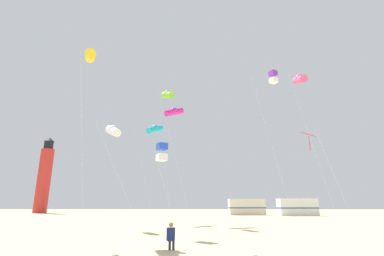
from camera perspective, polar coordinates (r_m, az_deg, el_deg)
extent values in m
cube|color=navy|center=(12.64, -4.34, -20.79)|extent=(0.34, 0.23, 0.52)
sphere|color=#9E704C|center=(12.61, -4.31, -19.08)|extent=(0.20, 0.20, 0.20)
cylinder|color=#2D2D38|center=(12.84, -3.88, -21.79)|extent=(0.14, 0.36, 0.13)
cylinder|color=#2D2D38|center=(13.02, -3.81, -22.72)|extent=(0.11, 0.11, 0.42)
cylinder|color=#2D2D38|center=(12.86, -4.64, -21.77)|extent=(0.14, 0.36, 0.13)
cylinder|color=#2D2D38|center=(13.04, -4.57, -22.70)|extent=(0.11, 0.11, 0.42)
cylinder|color=silver|center=(29.54, -5.40, -7.34)|extent=(1.32, 1.44, 11.89)
cylinder|color=#D826A5|center=(31.46, -3.70, 3.27)|extent=(2.31, 2.20, 1.48)
sphere|color=#D826A5|center=(31.51, -3.69, 3.53)|extent=(0.76, 0.76, 0.76)
cylinder|color=silver|center=(21.11, 27.35, -9.38)|extent=(2.89, 1.82, 6.92)
cube|color=red|center=(22.57, 22.70, -1.24)|extent=(1.22, 1.22, 0.40)
cylinder|color=red|center=(22.44, 22.87, -2.85)|extent=(0.04, 0.04, 1.10)
cylinder|color=silver|center=(23.63, 15.88, -3.29)|extent=(2.35, 1.93, 13.14)
cube|color=purple|center=(27.14, 16.21, 10.66)|extent=(0.82, 0.82, 0.44)
cube|color=white|center=(26.85, 16.33, 9.31)|extent=(0.82, 0.82, 0.44)
cylinder|color=silver|center=(26.86, -3.71, -5.08)|extent=(3.44, 1.91, 13.29)
cylinder|color=#72D12D|center=(30.45, -4.98, 6.74)|extent=(1.82, 2.52, 1.48)
sphere|color=#72D12D|center=(30.51, -4.98, 7.00)|extent=(0.76, 0.76, 0.76)
cylinder|color=silver|center=(18.82, -21.60, -1.66)|extent=(1.18, 0.55, 11.97)
cylinder|color=yellow|center=(21.51, -20.07, 13.65)|extent=(1.67, 2.56, 1.48)
sphere|color=yellow|center=(21.58, -20.03, 14.00)|extent=(0.76, 0.76, 0.76)
cylinder|color=silver|center=(17.00, -5.34, -12.97)|extent=(1.53, 0.86, 5.14)
cube|color=blue|center=(18.15, -6.15, -3.80)|extent=(0.82, 0.82, 0.44)
cube|color=white|center=(18.02, -6.21, -5.98)|extent=(0.82, 0.82, 0.44)
cylinder|color=silver|center=(22.67, -14.93, -9.41)|extent=(3.33, 2.37, 8.05)
cylinder|color=white|center=(25.26, -15.83, -0.61)|extent=(2.02, 2.44, 1.48)
sphere|color=white|center=(25.29, -15.81, -0.28)|extent=(0.76, 0.76, 0.76)
cylinder|color=silver|center=(24.74, 23.43, -3.33)|extent=(2.75, 0.18, 12.98)
cylinder|color=#E54C8C|center=(27.91, 21.17, 9.20)|extent=(0.85, 2.53, 1.48)
sphere|color=#E54C8C|center=(27.97, 21.14, 9.48)|extent=(0.76, 0.76, 0.76)
cylinder|color=silver|center=(29.76, -9.88, -9.00)|extent=(2.82, 1.60, 10.08)
cylinder|color=#1EB2D1|center=(31.89, -7.59, -0.28)|extent=(1.83, 2.52, 1.48)
sphere|color=#1EB2D1|center=(31.93, -7.58, -0.02)|extent=(0.76, 0.76, 0.76)
cylinder|color=red|center=(71.11, -28.01, -9.40)|extent=(2.80, 2.80, 14.00)
cylinder|color=black|center=(72.10, -27.23, -3.18)|extent=(2.00, 2.00, 1.80)
cone|color=black|center=(72.37, -27.10, -2.10)|extent=(2.20, 2.20, 1.00)
cube|color=beige|center=(53.18, 11.09, -15.54)|extent=(6.57, 2.83, 2.80)
cube|color=#4C608C|center=(53.19, 11.09, -15.69)|extent=(6.61, 2.87, 0.24)
cube|color=white|center=(52.05, 20.70, -14.88)|extent=(6.56, 2.78, 2.80)
cube|color=#4C608C|center=(52.05, 20.72, -15.03)|extent=(6.60, 2.82, 0.24)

